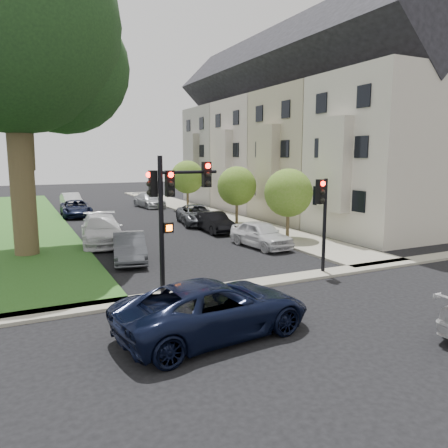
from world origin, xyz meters
name	(u,v)px	position (x,y,z in m)	size (l,w,h in m)	color
ground	(286,300)	(0.00, 0.00, 0.00)	(140.00, 140.00, 0.00)	black
grass_strip	(7,222)	(-9.00, 24.00, 0.06)	(8.00, 44.00, 0.12)	#2C581C
sidewalk_right	(200,211)	(6.75, 24.00, 0.06)	(3.50, 44.00, 0.12)	gray
sidewalk_cross	(257,283)	(0.00, 2.00, 0.06)	(60.00, 1.00, 0.12)	gray
house_a	(385,124)	(12.45, 8.00, 6.93)	(7.70, 7.55, 15.97)	tan
house_b	(310,131)	(12.45, 15.50, 6.93)	(7.70, 7.55, 15.97)	#A79A8C
house_c	(261,135)	(12.45, 23.00, 6.93)	(7.70, 7.55, 15.97)	beige
house_d	(225,138)	(12.45, 30.50, 6.93)	(7.70, 7.55, 15.97)	gray
eucalyptus	(9,25)	(-8.04, 11.35, 11.05)	(11.42, 10.36, 16.17)	brown
small_tree_a	(288,193)	(6.20, 9.10, 2.85)	(2.86, 2.86, 4.29)	brown
small_tree_b	(237,186)	(6.20, 15.69, 2.84)	(2.85, 2.85, 4.28)	brown
small_tree_c	(187,177)	(6.20, 25.62, 3.06)	(3.06, 3.06, 4.59)	brown
traffic_signal_main	(171,200)	(-3.40, 2.23, 3.47)	(2.45, 0.63, 5.03)	black
traffic_signal_secondary	(322,208)	(3.24, 2.19, 2.85)	(0.53, 0.42, 4.09)	black
car_cross_near	(214,308)	(-3.53, -1.66, 0.79)	(2.61, 5.67, 1.58)	black
car_parked_0	(261,234)	(3.76, 8.09, 0.73)	(1.72, 4.27, 1.45)	silver
car_parked_1	(214,222)	(3.45, 13.60, 0.67)	(1.42, 4.06, 1.34)	black
car_parked_2	(197,215)	(3.69, 17.21, 0.72)	(2.39, 5.17, 1.44)	#3F4247
car_parked_4	(149,200)	(3.52, 29.11, 0.69)	(1.92, 4.72, 1.37)	#999BA0
car_parked_5	(129,247)	(-3.59, 8.00, 0.69)	(1.46, 4.20, 1.38)	#3F4247
car_parked_6	(102,230)	(-3.97, 12.87, 0.81)	(2.26, 5.55, 1.61)	silver
car_parked_7	(95,221)	(-3.56, 17.70, 0.64)	(1.51, 3.76, 1.28)	#999BA0
car_parked_8	(76,209)	(-3.82, 25.32, 0.69)	(2.28, 4.95, 1.38)	black
car_parked_9	(71,201)	(-3.45, 31.63, 0.73)	(1.55, 4.44, 1.46)	silver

